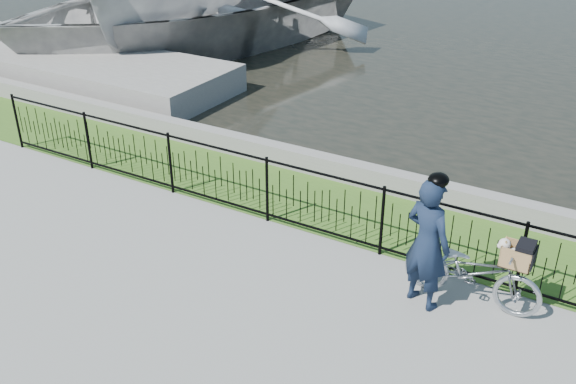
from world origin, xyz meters
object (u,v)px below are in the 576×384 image
Objects in this scene: boat_far at (184,8)px; dock at (63,64)px; bicycle_rig at (473,270)px; cyclist at (427,242)px.

dock is at bearing -103.61° from boat_far.
boat_far is (-11.51, 8.45, 0.72)m from bicycle_rig.
cyclist is at bearing -21.51° from dock.
boat_far reaches higher than bicycle_rig.
cyclist is at bearing -147.88° from bicycle_rig.
bicycle_rig is at bearing -36.30° from boat_far.
cyclist reaches higher than bicycle_rig.
dock is at bearing 160.79° from bicycle_rig.
boat_far is at bearing 76.39° from dock.
dock is 13.24m from bicycle_rig.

